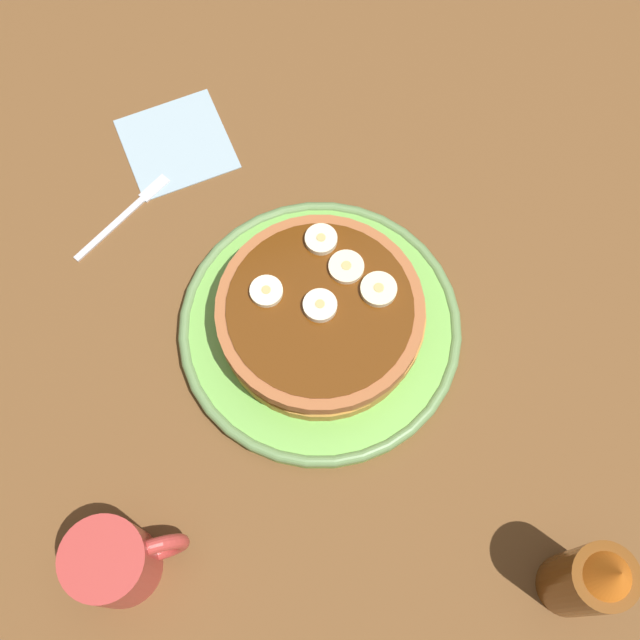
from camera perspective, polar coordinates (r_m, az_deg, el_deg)
name	(u,v)px	position (r cm, az deg, el deg)	size (l,w,h in cm)	color
ground_plane	(320,337)	(82.08, 0.00, -1.17)	(140.00, 140.00, 3.00)	brown
plate	(320,328)	(79.73, 0.00, -0.55)	(27.68, 27.68, 1.88)	#72B74C
pancake_stack	(323,317)	(76.96, 0.19, 0.23)	(19.82, 19.64, 4.81)	#B68536
banana_slice_0	(316,311)	(74.27, -0.27, 0.62)	(3.16, 3.16, 0.97)	#EFE4C1
banana_slice_1	(379,292)	(75.25, 4.18, 1.98)	(3.40, 3.40, 0.91)	beige
banana_slice_2	(266,292)	(75.27, -3.78, 2.00)	(3.08, 3.08, 0.84)	#FDF2C4
banana_slice_3	(346,267)	(76.17, 1.85, 3.71)	(3.35, 3.35, 0.81)	#F8E1B3
banana_slice_4	(321,240)	(77.32, 0.07, 5.65)	(3.09, 3.09, 0.94)	beige
coffee_mug	(116,562)	(73.63, -14.09, -16.09)	(10.23, 7.12, 8.15)	#B23833
napkin	(177,144)	(91.87, -10.02, 12.07)	(11.00, 11.00, 0.30)	#99B2BF
fork	(128,212)	(88.37, -13.32, 7.38)	(11.59, 7.63, 0.50)	silver
syrup_bottle	(588,581)	(72.53, 18.27, -16.94)	(5.38, 5.38, 14.40)	brown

